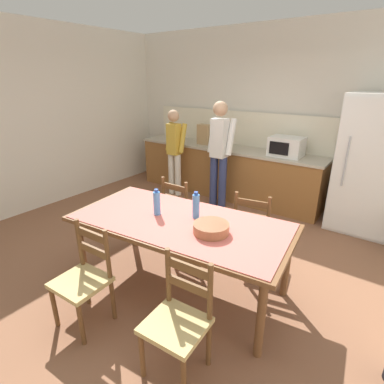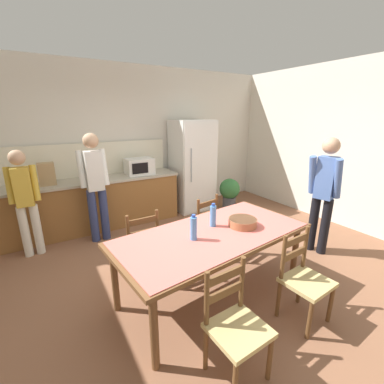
% 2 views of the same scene
% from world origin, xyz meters
% --- Properties ---
extents(ground_plane, '(8.32, 8.32, 0.00)m').
position_xyz_m(ground_plane, '(0.00, 0.00, 0.00)').
color(ground_plane, brown).
extents(wall_back, '(6.52, 0.12, 2.90)m').
position_xyz_m(wall_back, '(0.00, 2.66, 1.45)').
color(wall_back, silver).
rests_on(wall_back, ground).
extents(wall_left, '(0.12, 5.20, 2.90)m').
position_xyz_m(wall_left, '(-3.26, 0.00, 1.45)').
color(wall_left, silver).
rests_on(wall_left, ground).
extents(kitchen_counter, '(3.49, 0.66, 0.90)m').
position_xyz_m(kitchen_counter, '(-0.97, 2.23, 0.45)').
color(kitchen_counter, brown).
rests_on(kitchen_counter, ground).
extents(counter_splashback, '(3.45, 0.03, 0.60)m').
position_xyz_m(counter_splashback, '(-0.96, 2.54, 1.20)').
color(counter_splashback, '#EFE8CB').
rests_on(counter_splashback, kitchen_counter).
extents(refrigerator, '(0.81, 0.73, 1.89)m').
position_xyz_m(refrigerator, '(1.29, 2.19, 0.95)').
color(refrigerator, white).
rests_on(refrigerator, ground).
extents(microwave, '(0.50, 0.39, 0.30)m').
position_xyz_m(microwave, '(0.12, 2.21, 1.05)').
color(microwave, white).
rests_on(microwave, kitchen_counter).
extents(paper_bag, '(0.24, 0.16, 0.36)m').
position_xyz_m(paper_bag, '(-1.42, 2.20, 1.08)').
color(paper_bag, tan).
rests_on(paper_bag, kitchen_counter).
extents(dining_table, '(2.24, 1.25, 0.78)m').
position_xyz_m(dining_table, '(0.01, -0.37, 0.71)').
color(dining_table, brown).
rests_on(dining_table, ground).
extents(bottle_near_centre, '(0.07, 0.07, 0.27)m').
position_xyz_m(bottle_near_centre, '(-0.26, -0.40, 0.90)').
color(bottle_near_centre, '#4C8ED6').
rests_on(bottle_near_centre, dining_table).
extents(bottle_off_centre, '(0.07, 0.07, 0.27)m').
position_xyz_m(bottle_off_centre, '(0.10, -0.23, 0.90)').
color(bottle_off_centre, '#4C8ED6').
rests_on(bottle_off_centre, dining_table).
extents(serving_bowl, '(0.32, 0.32, 0.09)m').
position_xyz_m(serving_bowl, '(0.39, -0.41, 0.83)').
color(serving_bowl, '#9E6642').
rests_on(serving_bowl, dining_table).
extents(chair_side_far_right, '(0.49, 0.47, 0.91)m').
position_xyz_m(chair_side_far_right, '(0.40, 0.48, 0.44)').
color(chair_side_far_right, brown).
rests_on(chair_side_far_right, ground).
extents(chair_side_near_left, '(0.44, 0.42, 0.91)m').
position_xyz_m(chair_side_near_left, '(-0.38, -1.22, 0.44)').
color(chair_side_near_left, brown).
rests_on(chair_side_near_left, ground).
extents(chair_side_near_right, '(0.44, 0.43, 0.91)m').
position_xyz_m(chair_side_near_right, '(0.57, -1.12, 0.44)').
color(chair_side_near_right, brown).
rests_on(chair_side_near_right, ground).
extents(chair_side_far_left, '(0.42, 0.40, 0.91)m').
position_xyz_m(chair_side_far_left, '(-0.56, 0.38, 0.44)').
color(chair_side_far_left, brown).
rests_on(chair_side_far_left, ground).
extents(person_at_sink, '(0.39, 0.27, 1.55)m').
position_xyz_m(person_at_sink, '(-1.74, 1.71, 0.87)').
color(person_at_sink, silver).
rests_on(person_at_sink, ground).
extents(person_at_counter, '(0.44, 0.30, 1.73)m').
position_xyz_m(person_at_counter, '(-0.79, 1.69, 0.98)').
color(person_at_counter, navy).
rests_on(person_at_counter, ground).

